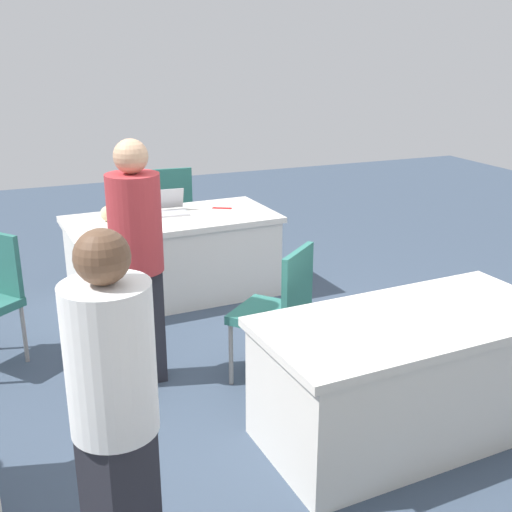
# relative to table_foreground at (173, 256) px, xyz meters

# --- Properties ---
(ground_plane) EXTENTS (14.40, 14.40, 0.00)m
(ground_plane) POSITION_rel_table_foreground_xyz_m (-0.16, 1.89, -0.37)
(ground_plane) COLOR #3D4C60
(table_foreground) EXTENTS (1.88, 0.99, 0.74)m
(table_foreground) POSITION_rel_table_foreground_xyz_m (0.00, 0.00, 0.00)
(table_foreground) COLOR silver
(table_foreground) RESTS_ON ground
(table_mid_left) EXTENTS (1.81, 0.93, 0.74)m
(table_mid_left) POSITION_rel_table_foreground_xyz_m (-0.68, 2.62, -0.00)
(table_mid_left) COLOR silver
(table_mid_left) RESTS_ON ground
(chair_tucked_right) EXTENTS (0.48, 0.48, 0.98)m
(chair_tucked_right) POSITION_rel_table_foreground_xyz_m (-0.29, -1.12, 0.20)
(chair_tucked_right) COLOR #9E9993
(chair_tucked_right) RESTS_ON ground
(chair_back_row) EXTENTS (0.62, 0.62, 0.95)m
(chair_back_row) POSITION_rel_table_foreground_xyz_m (-0.24, 1.78, 0.17)
(chair_back_row) COLOR #9E9993
(chair_back_row) RESTS_ON ground
(person_presenter) EXTENTS (0.34, 0.34, 1.64)m
(person_presenter) POSITION_rel_table_foreground_xyz_m (0.60, 1.43, 0.54)
(person_presenter) COLOR #26262D
(person_presenter) RESTS_ON ground
(person_attendee_standing) EXTENTS (0.48, 0.48, 1.57)m
(person_attendee_standing) POSITION_rel_table_foreground_xyz_m (1.06, 3.10, 0.50)
(person_attendee_standing) COLOR #26262D
(person_attendee_standing) RESTS_ON ground
(laptop_silver) EXTENTS (0.34, 0.31, 0.21)m
(laptop_silver) POSITION_rel_table_foreground_xyz_m (-0.01, -0.14, 0.41)
(laptop_silver) COLOR silver
(laptop_silver) RESTS_ON table_foreground
(yarn_ball) EXTENTS (0.13, 0.13, 0.13)m
(yarn_ball) POSITION_rel_table_foreground_xyz_m (0.54, -0.07, 0.43)
(yarn_ball) COLOR beige
(yarn_ball) RESTS_ON table_foreground
(scissors_red) EXTENTS (0.17, 0.12, 0.01)m
(scissors_red) POSITION_rel_table_foreground_xyz_m (-0.51, -0.11, 0.37)
(scissors_red) COLOR red
(scissors_red) RESTS_ON table_foreground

